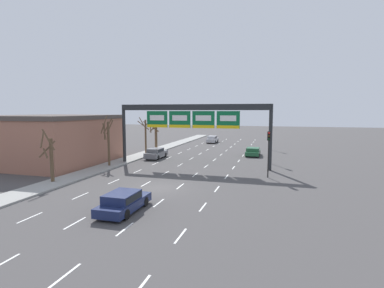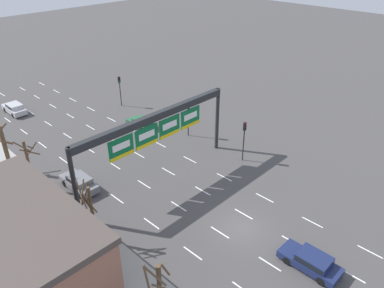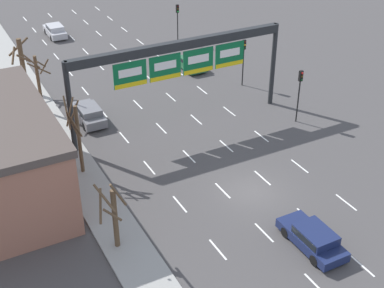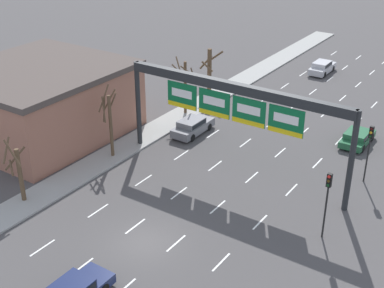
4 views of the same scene
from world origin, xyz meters
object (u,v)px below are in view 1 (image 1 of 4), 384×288
object	(u,v)px
car_grey	(156,153)
traffic_light_near_gantry	(269,145)
car_green	(253,151)
tree_bare_second	(50,156)
tree_bare_closest	(156,133)
traffic_light_far_end	(271,131)
sign_gantry	(192,115)
car_silver	(212,139)
tree_bare_furthest	(146,134)
tree_bare_third	(108,139)
car_navy	(123,201)
traffic_light_mid_block	(270,138)

from	to	relation	value
car_grey	traffic_light_near_gantry	world-z (taller)	traffic_light_near_gantry
car_green	tree_bare_second	world-z (taller)	tree_bare_second
tree_bare_closest	traffic_light_far_end	bearing A→B (deg)	16.79
sign_gantry	car_grey	world-z (taller)	sign_gantry
traffic_light_near_gantry	tree_bare_closest	xyz separation A→B (m)	(-18.89, 16.42, -0.36)
car_green	car_silver	size ratio (longest dim) A/B	0.94
tree_bare_second	tree_bare_furthest	distance (m)	19.36
tree_bare_second	tree_bare_third	bearing A→B (deg)	85.64
car_grey	tree_bare_third	world-z (taller)	tree_bare_third
sign_gantry	tree_bare_second	world-z (taller)	sign_gantry
car_navy	traffic_light_far_end	distance (m)	36.33
car_grey	traffic_light_far_end	distance (m)	20.75
car_green	tree_bare_third	size ratio (longest dim) A/B	0.71
traffic_light_mid_block	traffic_light_near_gantry	bearing A→B (deg)	-89.73
tree_bare_second	car_green	bearing A→B (deg)	53.21
tree_bare_closest	tree_bare_furthest	xyz separation A→B (m)	(0.36, -4.89, 0.18)
car_grey	car_navy	bearing A→B (deg)	-72.73
car_silver	tree_bare_furthest	xyz separation A→B (m)	(-6.32, -19.15, 2.36)
traffic_light_near_gantry	traffic_light_mid_block	size ratio (longest dim) A/B	1.02
sign_gantry	tree_bare_third	xyz separation A→B (m)	(-9.54, -2.98, -2.85)
traffic_light_mid_block	car_grey	bearing A→B (deg)	-179.33
sign_gantry	tree_bare_second	bearing A→B (deg)	-131.11
car_green	tree_bare_furthest	distance (m)	16.39
sign_gantry	tree_bare_second	size ratio (longest dim) A/B	3.78
car_silver	tree_bare_second	xyz separation A→B (m)	(-6.98, -38.49, 1.77)
car_grey	traffic_light_near_gantry	size ratio (longest dim) A/B	0.99
car_navy	tree_bare_closest	world-z (taller)	tree_bare_closest
sign_gantry	tree_bare_furthest	world-z (taller)	sign_gantry
traffic_light_mid_block	tree_bare_closest	distance (m)	20.48
car_silver	traffic_light_mid_block	world-z (taller)	traffic_light_mid_block
car_silver	tree_bare_furthest	bearing A→B (deg)	-108.27
sign_gantry	car_silver	xyz separation A→B (m)	(-3.23, 26.79, -5.37)
traffic_light_far_end	tree_bare_second	bearing A→B (deg)	-122.44
car_silver	tree_bare_third	bearing A→B (deg)	-101.97
traffic_light_far_end	tree_bare_third	xyz separation A→B (m)	(-18.33, -21.16, 0.14)
traffic_light_mid_block	tree_bare_closest	world-z (taller)	tree_bare_closest
car_silver	car_navy	bearing A→B (deg)	-85.61
sign_gantry	traffic_light_far_end	distance (m)	20.41
car_silver	tree_bare_furthest	distance (m)	20.30
sign_gantry	car_green	bearing A→B (deg)	58.66
car_grey	car_green	world-z (taller)	car_grey
tree_bare_second	tree_bare_furthest	world-z (taller)	tree_bare_furthest
traffic_light_mid_block	tree_bare_closest	size ratio (longest dim) A/B	0.88
car_grey	traffic_light_mid_block	xyz separation A→B (m)	(15.46, 0.18, 2.49)
traffic_light_near_gantry	tree_bare_furthest	distance (m)	21.82
tree_bare_closest	tree_bare_third	distance (m)	15.53
car_green	car_silver	xyz separation A→B (m)	(-9.62, 16.29, 0.10)
car_green	tree_bare_second	bearing A→B (deg)	-126.79
sign_gantry	traffic_light_far_end	size ratio (longest dim) A/B	4.20
car_navy	tree_bare_second	xyz separation A→B (m)	(-10.34, 5.32, 1.81)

